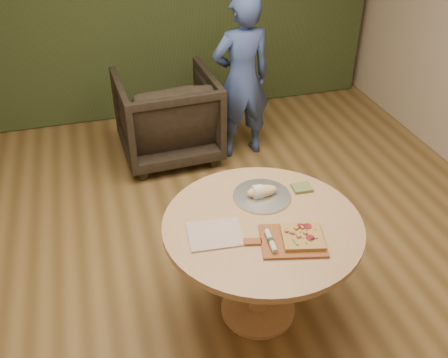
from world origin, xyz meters
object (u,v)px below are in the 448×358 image
person_standing (242,79)px  pedestal_table (262,241)px  pizza_paddle (291,241)px  serving_tray (262,196)px  flatbread_pizza (302,236)px  cutlery_roll (271,241)px  armchair (167,112)px  bread_roll (261,191)px

person_standing → pedestal_table: bearing=70.8°
pizza_paddle → person_standing: bearing=92.8°
pedestal_table → person_standing: bearing=75.9°
serving_tray → person_standing: size_ratio=0.23×
flatbread_pizza → cutlery_roll: size_ratio=1.33×
armchair → person_standing: (0.68, -0.16, 0.32)m
serving_tray → bread_roll: 0.04m
pedestal_table → serving_tray: bearing=71.7°
pizza_paddle → bread_roll: size_ratio=2.44×
serving_tray → bread_roll: size_ratio=1.84×
flatbread_pizza → serving_tray: bearing=100.2°
cutlery_roll → person_standing: size_ratio=0.13×
armchair → pedestal_table: bearing=92.1°
pizza_paddle → flatbread_pizza: flatbread_pizza is taller
armchair → flatbread_pizza: bearing=95.4°
bread_roll → serving_tray: bearing=0.0°
cutlery_roll → bread_roll: 0.44m
pedestal_table → armchair: 2.13m
flatbread_pizza → cutlery_roll: 0.18m
flatbread_pizza → bread_roll: size_ratio=1.37×
person_standing → serving_tray: bearing=71.3°
pizza_paddle → armchair: armchair is taller
cutlery_roll → serving_tray: cutlery_roll is taller
cutlery_roll → armchair: 2.34m
bread_roll → pedestal_table: bearing=-106.3°
cutlery_roll → serving_tray: size_ratio=0.56×
serving_tray → armchair: 1.93m
pizza_paddle → bread_roll: (-0.02, 0.43, 0.04)m
flatbread_pizza → person_standing: person_standing is taller
pedestal_table → serving_tray: (0.08, 0.23, 0.15)m
pedestal_table → cutlery_roll: bearing=-97.0°
serving_tray → pizza_paddle: bearing=-88.2°
pedestal_table → bread_roll: 0.30m
pizza_paddle → cutlery_roll: cutlery_roll is taller
cutlery_roll → serving_tray: 0.44m
pizza_paddle → flatbread_pizza: bearing=9.8°
pedestal_table → person_standing: size_ratio=0.76×
flatbread_pizza → person_standing: size_ratio=0.17×
cutlery_roll → armchair: armchair is taller
flatbread_pizza → serving_tray: (-0.08, 0.44, -0.02)m
pedestal_table → flatbread_pizza: size_ratio=4.39×
pedestal_table → bread_roll: bread_roll is taller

